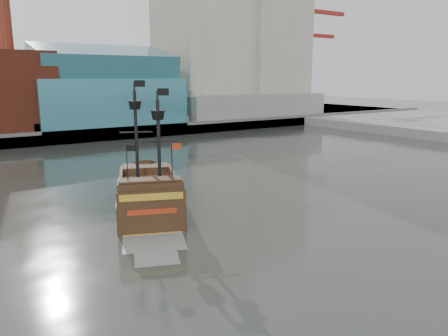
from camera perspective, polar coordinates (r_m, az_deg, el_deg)
ground at (r=32.52m, az=10.15°, el=-10.62°), size 400.00×400.00×0.00m
promenade_far at (r=115.97m, az=-23.17°, el=5.24°), size 220.00×60.00×2.00m
seawall at (r=87.28m, az=-19.50°, el=3.87°), size 220.00×1.00×2.60m
skyline at (r=109.94m, az=-20.65°, el=17.46°), size 149.00×45.00×62.00m
crane_a at (r=143.88m, az=10.54°, el=14.30°), size 22.50×4.00×32.25m
crane_b at (r=157.61m, az=10.47°, el=12.78°), size 19.10×4.00×26.25m
pirate_ship at (r=41.61m, az=-9.81°, el=-3.90°), size 11.10×17.91×12.90m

